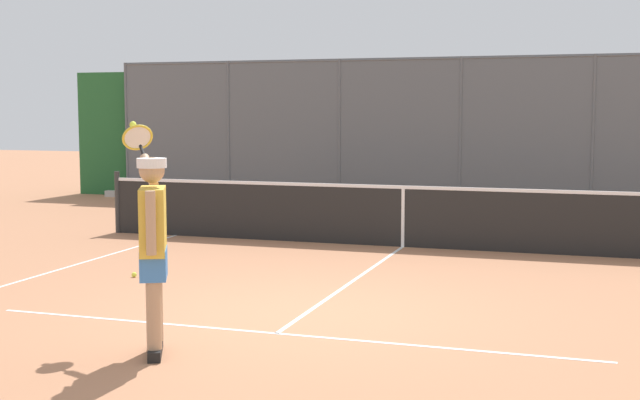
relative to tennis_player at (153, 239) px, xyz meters
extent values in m
plane|color=#B27551|center=(-0.76, -1.82, -1.02)|extent=(60.00, 60.00, 0.00)
cube|color=white|center=(-0.76, -0.98, -1.02)|extent=(6.16, 0.05, 0.01)
cube|color=white|center=(-0.76, -3.72, -1.02)|extent=(0.05, 5.50, 0.01)
cylinder|color=#565B60|center=(-3.49, -12.07, 0.62)|extent=(0.07, 0.07, 3.27)
cylinder|color=#565B60|center=(-0.76, -12.07, 0.62)|extent=(0.07, 0.07, 3.27)
cylinder|color=#565B60|center=(1.97, -12.07, 0.62)|extent=(0.07, 0.07, 3.27)
cylinder|color=#565B60|center=(4.70, -12.07, 0.62)|extent=(0.07, 0.07, 3.27)
cylinder|color=#565B60|center=(7.42, -12.07, 0.62)|extent=(0.07, 0.07, 3.27)
cylinder|color=#565B60|center=(-0.76, -12.07, 2.21)|extent=(16.38, 0.05, 0.05)
cube|color=#565B60|center=(-0.76, -12.07, 0.62)|extent=(16.38, 0.02, 3.27)
cube|color=#235B2D|center=(-0.76, -12.72, 0.51)|extent=(19.38, 0.90, 3.06)
cube|color=#ADADA8|center=(-0.76, -11.89, -0.94)|extent=(17.38, 0.18, 0.15)
cylinder|color=#2D2D2D|center=(4.30, -6.47, -0.48)|extent=(0.09, 0.09, 1.07)
cube|color=black|center=(-0.76, -6.47, -0.56)|extent=(10.05, 0.02, 0.91)
cube|color=white|center=(-0.76, -6.47, -0.08)|extent=(10.05, 0.04, 0.05)
cube|color=white|center=(-0.76, -6.47, -0.56)|extent=(0.05, 0.04, 0.91)
cube|color=black|center=(-0.07, 0.14, -0.97)|extent=(0.21, 0.28, 0.09)
cylinder|color=tan|center=(-0.07, 0.14, -0.53)|extent=(0.13, 0.13, 0.80)
cube|color=black|center=(0.05, -0.11, -0.97)|extent=(0.21, 0.28, 0.09)
cylinder|color=tan|center=(0.05, -0.11, -0.53)|extent=(0.13, 0.13, 0.80)
cube|color=#3D7AC6|center=(-0.01, 0.02, -0.21)|extent=(0.38, 0.47, 0.26)
cube|color=gold|center=(-0.01, 0.02, 0.16)|extent=(0.40, 0.53, 0.58)
cylinder|color=tan|center=(-0.14, 0.29, 0.18)|extent=(0.08, 0.08, 0.53)
cylinder|color=tan|center=(0.23, -0.38, 0.56)|extent=(0.33, 0.34, 0.30)
sphere|color=tan|center=(-0.01, 0.02, 0.60)|extent=(0.22, 0.22, 0.22)
cylinder|color=white|center=(-0.01, 0.02, 0.66)|extent=(0.34, 0.34, 0.08)
cube|color=white|center=(0.04, -0.09, 0.62)|extent=(0.26, 0.26, 0.02)
cylinder|color=black|center=(0.40, -0.56, 0.72)|extent=(0.14, 0.14, 0.13)
torus|color=gold|center=(0.53, -0.69, 0.85)|extent=(0.34, 0.33, 0.26)
cylinder|color=silver|center=(0.53, -0.69, 0.85)|extent=(0.28, 0.27, 0.21)
sphere|color=#C1D138|center=(0.65, -0.83, 0.97)|extent=(0.07, 0.07, 0.07)
sphere|color=#D6E042|center=(1.96, -3.01, -0.99)|extent=(0.07, 0.07, 0.07)
camera|label=1|loc=(-3.65, 6.51, 1.11)|focal=48.18mm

